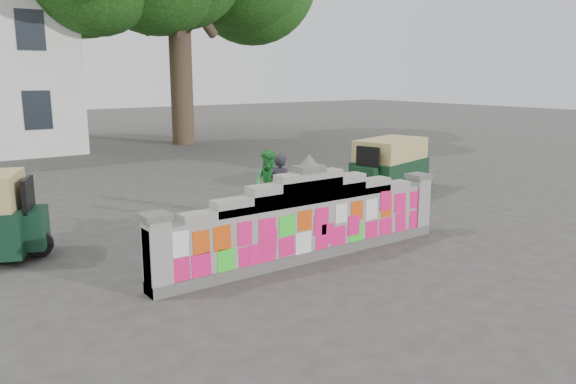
% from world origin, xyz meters
% --- Properties ---
extents(ground, '(100.00, 100.00, 0.00)m').
position_xyz_m(ground, '(0.00, 0.00, 0.00)').
color(ground, '#383533').
rests_on(ground, ground).
extents(parapet_wall, '(6.48, 0.44, 2.01)m').
position_xyz_m(parapet_wall, '(-0.00, -0.01, 0.75)').
color(parapet_wall, '#4C4C49').
rests_on(parapet_wall, ground).
extents(cyclist_bike, '(1.82, 1.10, 0.90)m').
position_xyz_m(cyclist_bike, '(0.58, 1.73, 0.45)').
color(cyclist_bike, black).
rests_on(cyclist_bike, ground).
extents(cyclist_rider, '(0.52, 0.64, 1.53)m').
position_xyz_m(cyclist_rider, '(0.58, 1.73, 0.76)').
color(cyclist_rider, '#232129').
rests_on(cyclist_rider, ground).
extents(pedestrian, '(0.85, 0.97, 1.70)m').
position_xyz_m(pedestrian, '(1.02, 2.82, 0.85)').
color(pedestrian, '#268C36').
rests_on(pedestrian, ground).
extents(rickshaw_right, '(2.96, 1.91, 1.59)m').
position_xyz_m(rickshaw_right, '(5.72, 3.49, 0.82)').
color(rickshaw_right, black).
rests_on(rickshaw_right, ground).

